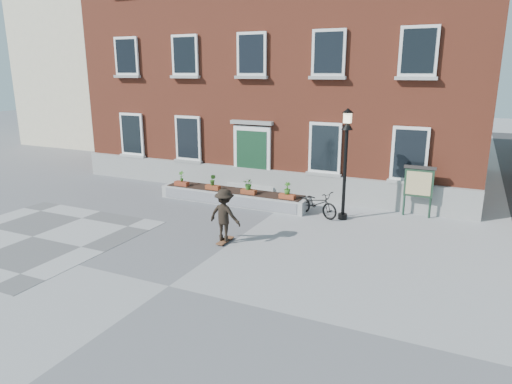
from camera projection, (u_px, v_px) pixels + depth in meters
The scene contains 9 objects.
ground at pixel (169, 286), 11.24m from camera, with size 100.00×100.00×0.00m, color gray.
checker_patch at pixel (33, 237), 14.58m from camera, with size 6.00×6.00×0.01m, color #555557.
distant_building at pixel (125, 52), 34.46m from camera, with size 10.00×12.00×13.00m, color beige.
bicycle at pixel (316, 203), 16.57m from camera, with size 0.63×1.82×0.96m, color black.
brick_building at pixel (296, 47), 22.67m from camera, with size 18.40×10.85×12.60m.
planter_assembly at pixel (234, 196), 18.25m from camera, with size 6.20×1.12×1.15m.
lamp_post at pixel (346, 149), 15.70m from camera, with size 0.40×0.40×3.93m.
notice_board at pixel (419, 183), 16.31m from camera, with size 1.10×0.16×1.87m.
skateboarder at pixel (225, 215), 13.89m from camera, with size 1.10×0.78×1.71m.
Camera 1 is at (6.32, -8.37, 5.13)m, focal length 32.00 mm.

